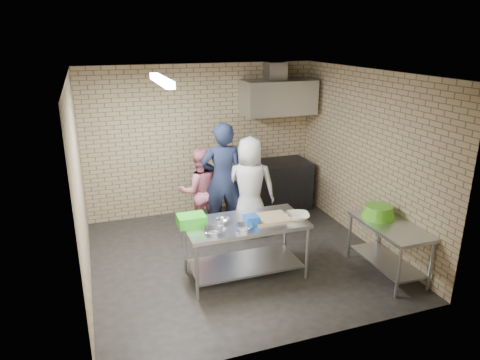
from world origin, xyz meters
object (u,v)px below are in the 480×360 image
at_px(woman_pink, 200,191).
at_px(bottle_red, 276,99).
at_px(prep_table, 245,249).
at_px(blue_tub, 251,220).
at_px(green_basin, 379,211).
at_px(side_counter, 387,249).
at_px(green_crate, 191,220).
at_px(man_navy, 223,180).
at_px(woman_white, 250,187).
at_px(stove, 277,185).

bearing_deg(woman_pink, bottle_red, -153.86).
bearing_deg(woman_pink, prep_table, 98.72).
relative_size(prep_table, woman_pink, 1.12).
xyz_separation_m(blue_tub, green_basin, (1.81, -0.24, -0.03)).
bearing_deg(side_counter, bottle_red, 97.62).
distance_m(side_counter, woman_pink, 3.05).
bearing_deg(green_crate, man_navy, 57.27).
height_order(green_crate, green_basin, green_crate).
height_order(side_counter, blue_tub, blue_tub).
xyz_separation_m(side_counter, man_navy, (-1.76, 1.97, 0.57)).
relative_size(green_basin, bottle_red, 2.56).
relative_size(green_basin, woman_white, 0.28).
xyz_separation_m(stove, green_basin, (0.43, -2.50, 0.38)).
bearing_deg(woman_white, prep_table, 86.48).
relative_size(prep_table, bottle_red, 9.02).
height_order(bottle_red, woman_white, bottle_red).
distance_m(green_crate, woman_pink, 1.57).
relative_size(man_navy, woman_pink, 1.31).
relative_size(prep_table, side_counter, 1.35).
bearing_deg(man_navy, bottle_red, -135.75).
xyz_separation_m(stove, man_navy, (-1.31, -0.78, 0.49)).
height_order(prep_table, stove, stove).
bearing_deg(green_crate, stove, 43.83).
xyz_separation_m(side_counter, bottle_red, (-0.40, 2.99, 1.65)).
relative_size(stove, woman_pink, 0.83).
distance_m(prep_table, woman_white, 1.40).
height_order(prep_table, woman_white, woman_white).
xyz_separation_m(green_crate, green_basin, (2.56, -0.46, -0.05)).
height_order(green_crate, woman_pink, woman_pink).
distance_m(green_crate, man_navy, 1.50).
xyz_separation_m(man_navy, woman_white, (0.41, -0.16, -0.11)).
bearing_deg(side_counter, man_navy, 131.82).
bearing_deg(green_crate, bottle_red, 46.34).
bearing_deg(prep_table, stove, 56.57).
xyz_separation_m(prep_table, bottle_red, (1.48, 2.40, 1.62)).
relative_size(man_navy, woman_white, 1.14).
bearing_deg(man_navy, prep_table, 92.90).
xyz_separation_m(bottle_red, woman_white, (-0.95, -1.18, -1.20)).
height_order(side_counter, green_crate, green_crate).
distance_m(green_basin, man_navy, 2.45).
bearing_deg(blue_tub, woman_white, 70.23).
bearing_deg(bottle_red, green_basin, -82.10).
bearing_deg(stove, green_crate, -136.17).
xyz_separation_m(stove, woman_white, (-0.90, -0.94, 0.38)).
xyz_separation_m(side_counter, green_crate, (-2.58, 0.71, 0.51)).
distance_m(blue_tub, man_navy, 1.49).
xyz_separation_m(green_basin, woman_pink, (-2.07, 1.94, -0.11)).
xyz_separation_m(side_counter, woman_pink, (-2.09, 2.19, 0.35)).
distance_m(green_crate, woman_white, 1.65).
relative_size(green_crate, blue_tub, 2.00).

